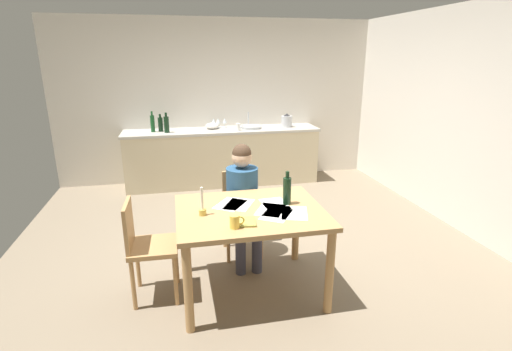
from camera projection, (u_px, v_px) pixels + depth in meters
name	position (u px, v px, depth m)	size (l,w,h in m)	color
ground_plane	(250.00, 246.00, 4.26)	(5.20, 5.20, 0.04)	#7A6B56
wall_back	(219.00, 101.00, 6.29)	(5.20, 0.12, 2.60)	silver
wall_right	(470.00, 121.00, 4.39)	(0.12, 5.20, 2.60)	silver
kitchen_counter	(223.00, 156.00, 6.21)	(3.09, 0.64, 0.90)	beige
dining_table	(250.00, 221.00, 3.25)	(1.24, 1.00, 0.77)	tan
chair_at_table	(241.00, 209.00, 4.01)	(0.41, 0.41, 0.86)	tan
person_seated	(243.00, 196.00, 3.81)	(0.33, 0.60, 1.19)	navy
chair_side_empty	(146.00, 245.00, 3.21)	(0.41, 0.41, 0.88)	tan
coffee_mug	(235.00, 221.00, 2.86)	(0.11, 0.07, 0.10)	#F2CC4C
candlestick	(202.00, 208.00, 3.09)	(0.06, 0.06, 0.24)	gold
book_magazine	(245.00, 222.00, 2.96)	(0.17, 0.18, 0.02)	#969443
paper_letter	(276.00, 214.00, 3.12)	(0.21, 0.30, 0.00)	white
paper_bill	(294.00, 213.00, 3.15)	(0.21, 0.30, 0.00)	white
paper_envelope	(230.00, 204.00, 3.33)	(0.21, 0.30, 0.00)	white
paper_receipt	(275.00, 204.00, 3.34)	(0.21, 0.30, 0.00)	white
paper_notice	(271.00, 210.00, 3.21)	(0.21, 0.30, 0.00)	white
paper_flyer	(239.00, 204.00, 3.33)	(0.21, 0.30, 0.00)	white
wine_bottle_on_table	(287.00, 190.00, 3.31)	(0.07, 0.07, 0.30)	black
sink_unit	(250.00, 127.00, 6.17)	(0.36, 0.36, 0.24)	#B2B7BC
bottle_oil	(153.00, 123.00, 5.83)	(0.06, 0.06, 0.32)	#194C23
bottle_vinegar	(161.00, 124.00, 5.87)	(0.07, 0.07, 0.27)	black
bottle_wine_red	(166.00, 124.00, 5.78)	(0.08, 0.08, 0.30)	black
mixing_bowl	(212.00, 126.00, 6.10)	(0.21, 0.21, 0.09)	white
stovetop_kettle	(287.00, 121.00, 6.26)	(0.18, 0.18, 0.22)	#B7BABF
wine_glass_near_sink	(225.00, 121.00, 6.20)	(0.07, 0.07, 0.15)	silver
wine_glass_by_kettle	(218.00, 121.00, 6.18)	(0.07, 0.07, 0.15)	silver
wine_glass_back_left	(213.00, 121.00, 6.16)	(0.07, 0.07, 0.15)	silver
teacup_on_counter	(238.00, 127.00, 5.97)	(0.11, 0.07, 0.11)	white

